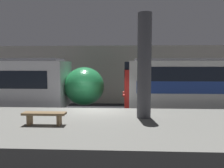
% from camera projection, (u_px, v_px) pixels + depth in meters
% --- Properties ---
extents(ground_plane, '(120.00, 120.00, 0.00)m').
position_uv_depth(ground_plane, '(96.00, 129.00, 10.81)').
color(ground_plane, black).
extents(platform, '(40.00, 5.34, 1.04)m').
position_uv_depth(platform, '(87.00, 136.00, 8.11)').
color(platform, slate).
rests_on(platform, ground).
extents(station_rear_barrier, '(50.00, 0.15, 4.73)m').
position_uv_depth(station_rear_barrier, '(107.00, 75.00, 17.88)').
color(station_rear_barrier, '#9E998E').
rests_on(station_rear_barrier, ground).
extents(support_pillar_near, '(0.55, 0.55, 4.12)m').
position_uv_depth(support_pillar_near, '(144.00, 66.00, 8.61)').
color(support_pillar_near, '#47474C').
rests_on(support_pillar_near, platform).
extents(platform_bench, '(1.50, 0.40, 0.45)m').
position_uv_depth(platform_bench, '(44.00, 116.00, 7.62)').
color(platform_bench, brown).
rests_on(platform_bench, platform).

